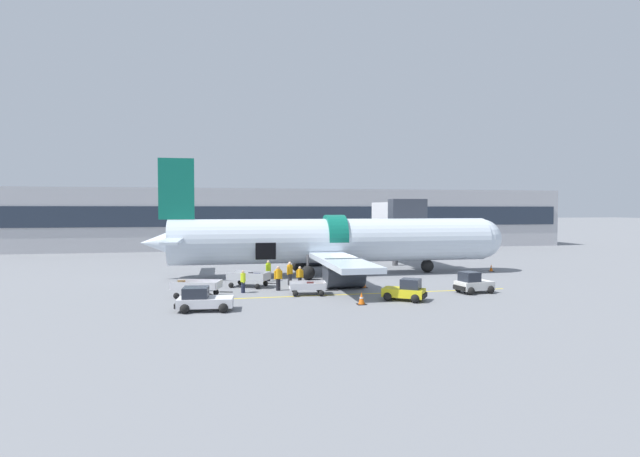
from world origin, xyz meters
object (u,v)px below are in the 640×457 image
object	(u,v)px
ground_crew_helper	(268,270)
ground_crew_loader_b	(243,281)
baggage_cart_loading	(250,279)
ground_crew_driver	(278,278)
ground_crew_loader_a	(300,276)
baggage_tug_lead	(203,300)
baggage_tug_mid	(473,284)
baggage_cart_queued	(310,288)
baggage_tug_rear	(406,291)
baggage_cart_empty	(196,288)
ground_crew_supervisor	(290,273)
airplane	(330,242)

from	to	relation	value
ground_crew_helper	ground_crew_loader_b	bearing A→B (deg)	-113.19
baggage_cart_loading	ground_crew_driver	size ratio (longest dim) A/B	2.18
ground_crew_loader_a	baggage_tug_lead	bearing A→B (deg)	-132.96
baggage_tug_mid	ground_crew_helper	distance (m)	16.11
baggage_cart_queued	baggage_tug_mid	bearing A→B (deg)	-7.71
baggage_tug_rear	baggage_cart_empty	size ratio (longest dim) A/B	0.72
baggage_cart_loading	ground_crew_supervisor	xyz separation A→B (m)	(3.08, 0.25, 0.39)
baggage_cart_queued	ground_crew_loader_b	bearing A→B (deg)	160.46
baggage_cart_queued	baggage_tug_rear	bearing A→B (deg)	-30.79
baggage_cart_loading	ground_crew_supervisor	size ratio (longest dim) A/B	2.12
baggage_tug_lead	ground_crew_loader_b	bearing A→B (deg)	65.83
baggage_cart_empty	ground_crew_driver	xyz separation A→B (m)	(5.75, 1.55, 0.35)
ground_crew_driver	ground_crew_supervisor	xyz separation A→B (m)	(1.17, 2.31, 0.02)
baggage_tug_lead	baggage_cart_loading	world-z (taller)	baggage_tug_lead
baggage_tug_mid	ground_crew_supervisor	distance (m)	13.65
baggage_tug_rear	ground_crew_loader_a	distance (m)	8.92
baggage_cart_empty	baggage_tug_lead	bearing A→B (deg)	-82.65
ground_crew_supervisor	ground_crew_helper	size ratio (longest dim) A/B	1.07
baggage_tug_lead	baggage_tug_mid	bearing A→B (deg)	7.95
baggage_tug_lead	baggage_tug_rear	bearing A→B (deg)	3.28
ground_crew_helper	baggage_cart_queued	bearing A→B (deg)	-72.11
baggage_tug_mid	baggage_cart_empty	bearing A→B (deg)	173.62
airplane	ground_crew_loader_a	distance (m)	7.72
airplane	baggage_cart_loading	world-z (taller)	airplane
baggage_cart_empty	ground_crew_loader_b	distance (m)	3.35
baggage_tug_rear	baggage_cart_empty	distance (m)	14.01
baggage_tug_lead	baggage_cart_empty	size ratio (longest dim) A/B	0.82
ground_crew_loader_a	ground_crew_helper	size ratio (longest dim) A/B	0.93
ground_crew_loader_b	baggage_cart_loading	bearing A→B (deg)	75.99
baggage_tug_lead	ground_crew_driver	world-z (taller)	ground_crew_driver
baggage_cart_empty	ground_crew_helper	size ratio (longest dim) A/B	2.42
baggage_tug_rear	baggage_cart_queued	bearing A→B (deg)	149.21
ground_crew_helper	baggage_tug_lead	bearing A→B (deg)	-113.70
airplane	ground_crew_driver	xyz separation A→B (m)	(-5.50, -7.53, -2.04)
baggage_tug_lead	baggage_tug_mid	xyz separation A→B (m)	(18.56, 2.59, 0.02)
baggage_cart_loading	ground_crew_loader_a	size ratio (longest dim) A/B	2.44
ground_crew_loader_b	ground_crew_helper	bearing A→B (deg)	66.81
baggage_cart_queued	ground_crew_loader_b	distance (m)	4.80
baggage_cart_queued	ground_crew_driver	xyz separation A→B (m)	(-1.95, 2.14, 0.51)
baggage_cart_empty	ground_crew_supervisor	world-z (taller)	ground_crew_supervisor
baggage_tug_mid	baggage_cart_empty	size ratio (longest dim) A/B	0.66
ground_crew_loader_b	baggage_tug_lead	bearing A→B (deg)	-114.17
ground_crew_supervisor	baggage_cart_queued	bearing A→B (deg)	-80.02
baggage_tug_rear	ground_crew_driver	distance (m)	9.48
airplane	baggage_tug_mid	distance (m)	13.94
ground_crew_loader_a	ground_crew_loader_b	bearing A→B (deg)	-158.90
baggage_tug_lead	ground_crew_driver	distance (m)	8.13
baggage_tug_rear	ground_crew_loader_a	xyz separation A→B (m)	(-5.91, 6.68, 0.23)
baggage_tug_rear	ground_crew_helper	distance (m)	13.04
baggage_tug_mid	ground_crew_helper	size ratio (longest dim) A/B	1.61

